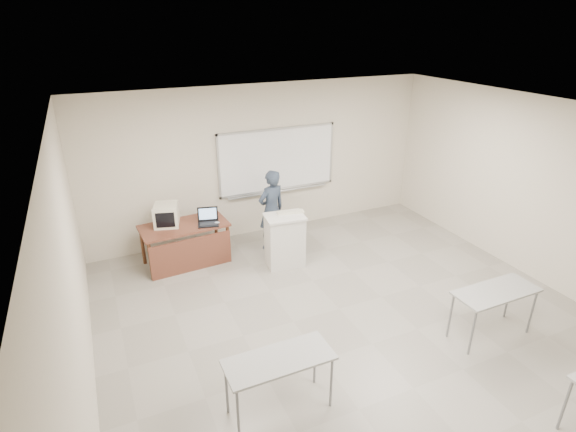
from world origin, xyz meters
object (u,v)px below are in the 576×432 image
whiteboard (278,161)px  instructor_desk (186,237)px  presenter (271,210)px  keyboard (291,212)px  crt_monitor (167,215)px  laptop (207,220)px  podium (285,240)px  mouse (217,223)px

whiteboard → instructor_desk: (-2.10, -0.78, -0.93)m
presenter → instructor_desk: bearing=-14.2°
whiteboard → keyboard: bearing=-104.2°
crt_monitor → instructor_desk: bearing=-27.7°
crt_monitor → laptop: (0.65, -0.25, -0.13)m
podium → mouse: podium is taller
whiteboard → presenter: 1.14m
podium → keyboard: bearing=34.9°
keyboard → presenter: bearing=112.1°
podium → presenter: 0.76m
instructor_desk → keyboard: bearing=-23.3°
whiteboard → keyboard: (-0.35, -1.39, -0.51)m
laptop → presenter: size_ratio=0.23×
mouse → presenter: bearing=24.9°
instructor_desk → laptop: size_ratio=4.19×
instructor_desk → crt_monitor: crt_monitor is taller
crt_monitor → laptop: size_ratio=1.29×
instructor_desk → mouse: 0.60m
whiteboard → keyboard: size_ratio=5.27×
instructor_desk → mouse: size_ratio=15.32×
podium → mouse: bearing=157.0°
podium → laptop: size_ratio=2.65×
keyboard → mouse: bearing=168.1°
whiteboard → presenter: size_ratio=1.58×
laptop → crt_monitor: bearing=173.0°
crt_monitor → keyboard: 2.17m
keyboard → podium: bearing=-140.4°
whiteboard → laptop: (-1.70, -0.79, -0.67)m
mouse → presenter: (1.09, 0.09, 0.02)m
instructor_desk → keyboard: (1.75, -0.61, 0.41)m
crt_monitor → mouse: size_ratio=4.70×
crt_monitor → mouse: 0.88m
mouse → crt_monitor: bearing=177.9°
mouse → keyboard: size_ratio=0.21×
whiteboard → podium: whiteboard is taller
instructor_desk → crt_monitor: size_ratio=3.26×
podium → crt_monitor: 2.12m
laptop → mouse: 0.17m
presenter → laptop: bearing=-13.7°
laptop → presenter: bearing=14.6°
whiteboard → instructor_desk: whiteboard is taller
mouse → keyboard: 1.32m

